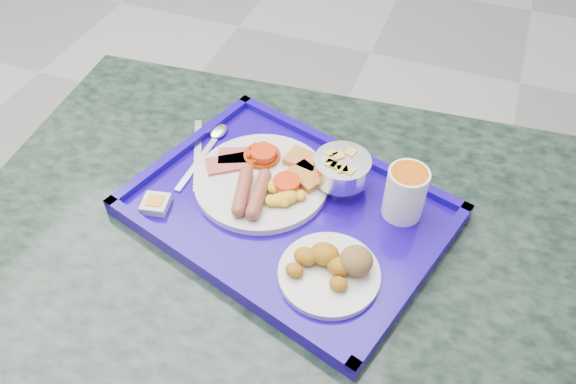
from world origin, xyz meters
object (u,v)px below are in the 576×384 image
Objects in this scene: tray at (288,211)px; juice_cup at (405,192)px; fruit_bowl at (342,169)px; bread_plate at (333,268)px; main_plate at (265,180)px; table at (302,295)px.

juice_cup is at bearing 18.09° from tray.
tray is 6.05× the size of fruit_bowl.
fruit_bowl reaches higher than bread_plate.
bread_plate is 0.18m from juice_cup.
bread_plate is (0.11, -0.10, 0.02)m from tray.
juice_cup reaches higher than main_plate.
bread_plate is at bearing -113.70° from juice_cup.
table is at bearing -104.68° from fruit_bowl.
fruit_bowl is at bearing 18.28° from main_plate.
tray is at bearing 137.30° from bread_plate.
table is at bearing -35.57° from tray.
juice_cup is at bearing 31.58° from table.
bread_plate is at bearing -46.05° from table.
table is 0.27m from fruit_bowl.
fruit_bowl is at bearing 49.76° from tray.
tray is 0.15m from bread_plate.
tray is at bearing -130.24° from fruit_bowl.
fruit_bowl is at bearing 169.72° from juice_cup.
table is 12.55× the size of fruit_bowl.
table is 0.24m from main_plate.
tray is 0.20m from juice_cup.
fruit_bowl is (0.03, 0.11, 0.25)m from table.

